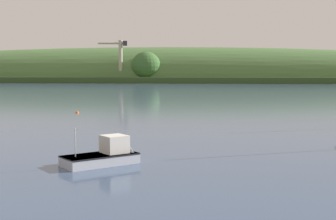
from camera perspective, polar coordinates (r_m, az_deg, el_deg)
far_shoreline_hill at (r=271.04m, az=-1.46°, el=3.51°), size 600.88×74.66×40.20m
dockside_crane at (r=246.94m, az=-5.90°, el=5.89°), size 15.18×6.05×22.36m
fishing_boat_moored at (r=29.23m, az=-7.36°, el=-5.82°), size 4.97×4.72×3.15m
mooring_buoy_far_upstream at (r=66.06m, az=-11.08°, el=-0.34°), size 0.50×0.50×0.58m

